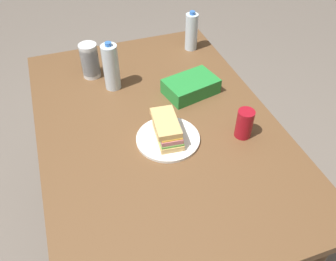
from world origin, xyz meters
TOP-DOWN VIEW (x-y plane):
  - ground_plane at (0.00, 0.00)m, footprint 8.00×8.00m
  - dining_table at (0.00, 0.00)m, footprint 1.41×0.96m
  - paper_plate at (-0.11, -0.01)m, footprint 0.25×0.25m
  - sandwich at (-0.10, -0.01)m, footprint 0.19×0.11m
  - soda_can_red at (-0.18, -0.30)m, footprint 0.07×0.07m
  - chip_bag at (0.15, -0.21)m, footprint 0.20×0.26m
  - water_bottle_tall at (0.51, -0.36)m, footprint 0.06×0.06m
  - plastic_cup_stack at (0.43, 0.19)m, footprint 0.08×0.08m
  - water_bottle_spare at (0.31, 0.11)m, footprint 0.07×0.07m

SIDE VIEW (x-z plane):
  - ground_plane at x=0.00m, z-range 0.00..0.00m
  - dining_table at x=0.00m, z-range 0.28..1.03m
  - paper_plate at x=-0.11m, z-range 0.75..0.76m
  - chip_bag at x=0.15m, z-range 0.75..0.82m
  - sandwich at x=-0.10m, z-range 0.76..0.84m
  - soda_can_red at x=-0.18m, z-range 0.75..0.87m
  - plastic_cup_stack at x=0.43m, z-range 0.75..0.92m
  - water_bottle_tall at x=0.51m, z-range 0.74..0.95m
  - water_bottle_spare at x=0.31m, z-range 0.74..0.97m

